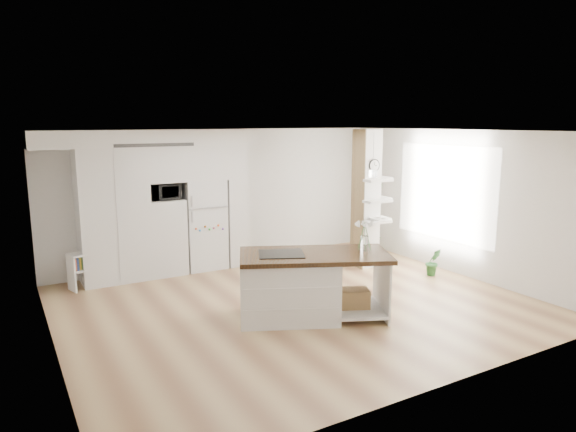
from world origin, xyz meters
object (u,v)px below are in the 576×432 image
at_px(refrigerator, 203,224).
at_px(floor_plant_a, 433,262).
at_px(kitchen_island, 297,285).
at_px(bookshelf, 87,272).

height_order(refrigerator, floor_plant_a, refrigerator).
distance_m(refrigerator, kitchen_island, 3.21).
relative_size(kitchen_island, bookshelf, 3.77).
relative_size(bookshelf, floor_plant_a, 1.22).
distance_m(kitchen_island, floor_plant_a, 3.34).
bearing_deg(kitchen_island, refrigerator, 119.23).
relative_size(refrigerator, bookshelf, 2.77).
bearing_deg(floor_plant_a, bookshelf, 156.71).
distance_m(kitchen_island, bookshelf, 3.87).
xyz_separation_m(kitchen_island, bookshelf, (-2.44, 3.00, -0.22)).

